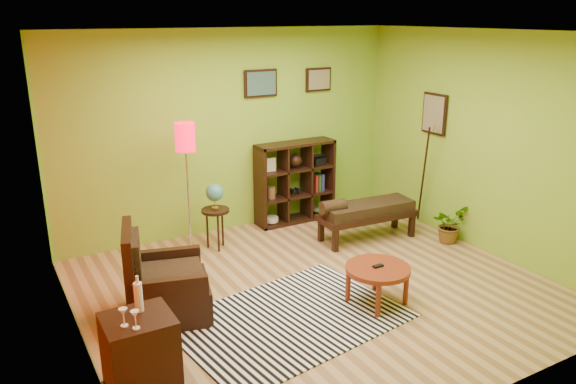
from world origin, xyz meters
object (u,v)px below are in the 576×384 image
floor_lamp (186,149)px  bench (365,211)px  armchair (163,289)px  globe_table (215,200)px  potted_plant (449,228)px  side_cabinet (140,352)px  coffee_table (378,272)px  cube_shelf (296,182)px

floor_lamp → bench: (2.25, -0.70, -0.98)m
floor_lamp → bench: size_ratio=1.21×
armchair → bench: 3.10m
globe_table → potted_plant: globe_table is taller
armchair → side_cabinet: (-0.52, -1.06, 0.03)m
floor_lamp → globe_table: (0.36, 0.01, -0.72)m
coffee_table → cube_shelf: size_ratio=0.57×
floor_lamp → bench: floor_lamp is taller
cube_shelf → bench: 1.21m
floor_lamp → potted_plant: bearing=-22.8°
globe_table → floor_lamp: bearing=-178.0°
armchair → bench: armchair is taller
cube_shelf → bench: cube_shelf is taller
coffee_table → side_cabinet: size_ratio=0.71×
armchair → potted_plant: (3.98, -0.02, -0.10)m
coffee_table → floor_lamp: 2.75m
globe_table → cube_shelf: 1.50m
side_cabinet → floor_lamp: 2.92m
cube_shelf → globe_table: bearing=-165.0°
armchair → bench: bearing=11.4°
bench → potted_plant: bearing=-33.9°
potted_plant → globe_table: bearing=154.5°
coffee_table → floor_lamp: size_ratio=0.40×
floor_lamp → globe_table: floor_lamp is taller
potted_plant → side_cabinet: bearing=-167.0°
floor_lamp → bench: 2.55m
armchair → side_cabinet: size_ratio=1.02×
floor_lamp → coffee_table: bearing=-60.0°
side_cabinet → globe_table: bearing=55.1°
coffee_table → floor_lamp: bearing=120.0°
side_cabinet → potted_plant: size_ratio=1.91×
armchair → floor_lamp: floor_lamp is taller
cube_shelf → bench: bearing=-68.2°
floor_lamp → globe_table: size_ratio=1.93×
coffee_table → side_cabinet: bearing=-176.2°
armchair → globe_table: size_ratio=1.10×
coffee_table → potted_plant: bearing=24.4°
globe_table → potted_plant: (2.83, -1.35, -0.48)m
side_cabinet → floor_lamp: size_ratio=0.56×
side_cabinet → bench: bearing=25.2°
armchair → cube_shelf: bearing=33.6°
side_cabinet → cube_shelf: size_ratio=0.81×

